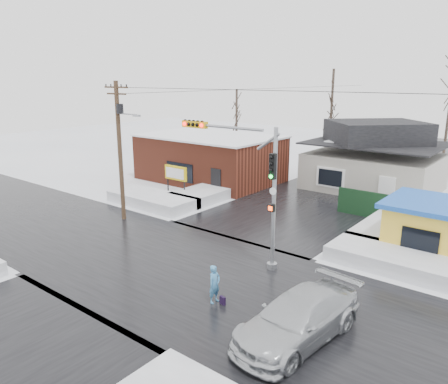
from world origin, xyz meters
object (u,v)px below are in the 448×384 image
Objects in this scene: traffic_signal at (247,175)px; marquee_sign at (176,174)px; utility_pole at (120,143)px; car at (298,318)px; kiosk at (431,227)px; pedestrian at (214,284)px.

traffic_signal reaches higher than marquee_sign.
traffic_signal is at bearing -2.95° from utility_pole.
car is (15.89, -5.03, -4.28)m from utility_pole.
utility_pole reaches higher than kiosk.
kiosk reaches higher than pedestrian.
marquee_sign is 1.55× the size of pedestrian.
utility_pole is 1.56× the size of car.
kiosk is 2.79× the size of pedestrian.
kiosk is at bearing 20.44° from utility_pole.
utility_pole is 17.20m from car.
marquee_sign is 0.55× the size of kiosk.
car is (5.53, -4.50, -3.70)m from traffic_signal.
pedestrian is (1.47, -4.31, -3.71)m from traffic_signal.
utility_pole is 1.96× the size of kiosk.
traffic_signal is 10.39m from utility_pole.
pedestrian is (11.84, -4.84, -4.29)m from utility_pole.
traffic_signal is 2.75× the size of marquee_sign.
traffic_signal is 1.52× the size of kiosk.
marquee_sign is 18.51m from kiosk.
car is at bearing -17.57° from utility_pole.
pedestrian is at bearing -22.25° from utility_pole.
utility_pole reaches higher than marquee_sign.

